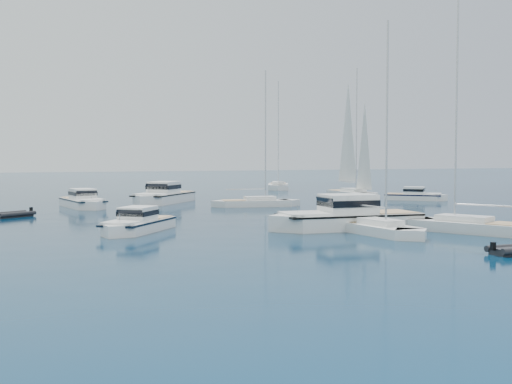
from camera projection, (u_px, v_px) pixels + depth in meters
The scene contains 13 objects.
ground at pixel (414, 259), 34.08m from camera, with size 400.00×400.00×0.00m, color navy.
motor_cruiser_left at pixel (137, 232), 46.38m from camera, with size 2.67×8.71×2.29m, color white, non-canonical shape.
motor_cruiser_centre at pixel (345, 229), 48.25m from camera, with size 3.81×12.46×3.27m, color white, non-canonical shape.
motor_cruiser_far_r at pixel (415, 200), 79.86m from camera, with size 2.44×7.96×2.09m, color white, non-canonical shape.
motor_cruiser_distant at pixel (163, 203), 74.99m from camera, with size 3.66×11.96×3.14m, color white, non-canonical shape.
motor_cruiser_horizon at pixel (83, 208), 68.28m from camera, with size 2.94×9.62×2.52m, color white, non-canonical shape.
sailboat_fore at pixel (376, 234), 45.26m from camera, with size 2.64×10.17×14.95m, color white, non-canonical shape.
sailboat_mid_r at pixel (470, 232), 46.09m from camera, with size 3.02×11.63×17.10m, color silver, non-canonical shape.
sailboat_centre at pixel (256, 206), 69.91m from camera, with size 2.65×10.19×14.98m, color silver, non-canonical shape.
sailboat_sails_r at pixel (351, 197), 85.69m from camera, with size 3.05×11.73×17.24m, color silver, non-canonical shape.
sailboat_sails_far at pixel (278, 189), 107.14m from camera, with size 3.19×12.28×18.05m, color white, non-canonical shape.
tender_yellow at pixel (350, 223), 52.53m from camera, with size 1.89×3.40×0.95m, color #CF920C, non-canonical shape.
tender_grey_far at pixel (13, 217), 57.84m from camera, with size 2.06×3.79×0.95m, color black, non-canonical shape.
Camera 1 is at (-20.68, -28.01, 5.36)m, focal length 46.03 mm.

